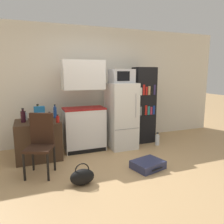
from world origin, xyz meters
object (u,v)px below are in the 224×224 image
Objects in this scene: bottle_blue_soda at (55,112)px; handbag at (82,177)px; bowl at (40,117)px; suitcase_large_flat at (148,165)px; water_bottle_front at (157,140)px; microwave at (122,76)px; refrigerator at (121,115)px; bottle_ketchup_red at (58,119)px; chair at (41,139)px; bottle_milk_white at (50,117)px; bookshelf at (144,105)px; kitchen_hutch at (84,110)px; bottle_clear_short at (25,116)px; side_table at (39,140)px; cereal_box at (40,115)px; bottle_wine_dark at (23,116)px; bottle_olive_oil at (38,114)px.

bottle_blue_soda reaches higher than handbag.
bowl reaches higher than suitcase_large_flat.
bowl is 0.57× the size of water_bottle_front.
handbag is at bearing -131.67° from microwave.
microwave is (-0.00, -0.00, 0.85)m from refrigerator.
bottle_blue_soda reaches higher than bottle_ketchup_red.
bottle_milk_white is at bearing 94.50° from chair.
bookshelf is 1.72m from suitcase_large_flat.
bottle_milk_white is 2.43m from water_bottle_front.
bowl is at bearing 172.09° from kitchen_hutch.
bookshelf is 0.85m from water_bottle_front.
bottle_clear_short is (-1.96, 0.16, -0.76)m from microwave.
microwave is (1.74, 0.03, 1.20)m from side_table.
microwave is at bearing -7.33° from bowl.
chair is (-1.73, -0.73, -0.14)m from refrigerator.
cereal_box reaches higher than side_table.
bowl is (-1.68, 0.22, -0.81)m from microwave.
microwave is at bearing 1.72° from bottle_milk_white.
side_table is 4.64× the size of bottle_clear_short.
water_bottle_front is at bearing -14.30° from microwave.
side_table is 0.52m from bottle_clear_short.
refrigerator is 1.38m from suitcase_large_flat.
bottle_clear_short is at bearing 154.39° from bottle_milk_white.
microwave is 2.71× the size of bottle_clear_short.
microwave is 1.57m from bottle_blue_soda.
bottle_blue_soda is 0.28× the size of chair.
chair is at bearing -159.63° from bookshelf.
bottle_blue_soda reaches higher than suitcase_large_flat.
bottle_wine_dark reaches higher than suitcase_large_flat.
chair is at bearing -92.84° from cereal_box.
bottle_clear_short is (-0.57, -0.02, -0.04)m from bottle_blue_soda.
bottle_olive_oil is 2.65m from water_bottle_front.
microwave is 0.95m from bookshelf.
bookshelf is 2.36m from cereal_box.
bowl is at bearing 172.72° from refrigerator.
bottle_ketchup_red is 1.81m from suitcase_large_flat.
water_bottle_front is (2.33, -0.16, -0.67)m from bottle_milk_white.
kitchen_hutch is at bearing 74.64° from handbag.
bottle_wine_dark is (-2.62, -0.18, -0.04)m from bookshelf.
microwave is 0.27× the size of bookshelf.
bottle_blue_soda reaches higher than bowl.
bottle_clear_short is (-2.59, 0.01, -0.08)m from bookshelf.
kitchen_hutch reaches higher than bottle_clear_short.
chair is 3.36× the size of water_bottle_front.
bottle_blue_soda is 2.10m from suitcase_large_flat.
refrigerator is 9.54× the size of bottle_ketchup_red.
cereal_box reaches higher than chair.
bottle_ketchup_red is at bearing -21.76° from cereal_box.
chair is (-0.21, -0.68, -0.23)m from bottle_milk_white.
cereal_box is 2.14m from suitcase_large_flat.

